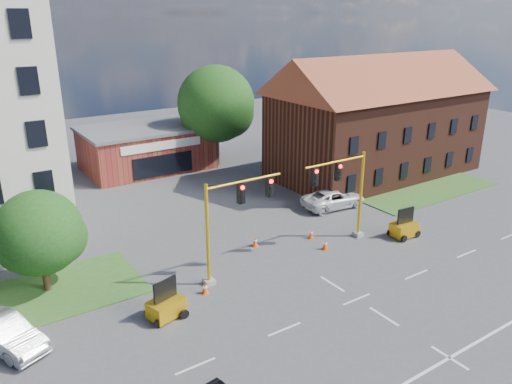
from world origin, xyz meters
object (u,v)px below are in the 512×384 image
trailer_east (404,228)px  pickup_white (334,199)px  trailer_west (166,306)px  signal_mast_east (344,188)px  signal_mast_west (232,216)px

trailer_east → pickup_white: (-0.31, 7.03, 0.10)m
trailer_west → pickup_white: trailer_west is taller
signal_mast_east → trailer_west: (-13.81, -1.70, -3.27)m
trailer_east → signal_mast_west: bearing=177.4°
signal_mast_west → pickup_white: signal_mast_west is taller
trailer_east → pickup_white: trailer_east is taller
signal_mast_west → trailer_east: signal_mast_west is taller
signal_mast_west → trailer_west: (-5.10, -1.70, -3.27)m
signal_mast_east → pickup_white: 7.28m
signal_mast_east → trailer_east: bearing=-23.2°
signal_mast_east → trailer_west: 14.29m
signal_mast_west → pickup_white: 14.09m
trailer_west → signal_mast_west: bearing=3.4°
signal_mast_west → pickup_white: size_ratio=1.16×
signal_mast_west → trailer_east: bearing=-8.1°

